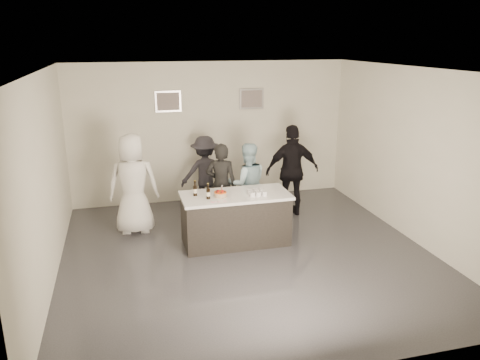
{
  "coord_description": "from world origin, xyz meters",
  "views": [
    {
      "loc": [
        -1.91,
        -6.84,
        3.45
      ],
      "look_at": [
        0.0,
        0.5,
        1.15
      ],
      "focal_mm": 35.0,
      "sensor_mm": 36.0,
      "label": 1
    }
  ],
  "objects_px": {
    "bar_counter": "(236,219)",
    "person_guest_right": "(292,171)",
    "person_guest_left": "(133,184)",
    "beer_bottle_a": "(195,188)",
    "person_main_black": "(221,185)",
    "person_guest_back": "(205,173)",
    "beer_bottle_b": "(208,191)",
    "person_main_blue": "(247,184)",
    "cake": "(220,194)"
  },
  "relations": [
    {
      "from": "bar_counter",
      "to": "person_guest_right",
      "type": "xyz_separation_m",
      "value": [
        1.44,
        1.08,
        0.47
      ]
    },
    {
      "from": "person_guest_left",
      "to": "bar_counter",
      "type": "bearing_deg",
      "value": 155.86
    },
    {
      "from": "beer_bottle_a",
      "to": "person_main_black",
      "type": "relative_size",
      "value": 0.16
    },
    {
      "from": "person_main_black",
      "to": "person_guest_back",
      "type": "distance_m",
      "value": 1.03
    },
    {
      "from": "bar_counter",
      "to": "person_guest_back",
      "type": "height_order",
      "value": "person_guest_back"
    },
    {
      "from": "person_main_black",
      "to": "person_guest_left",
      "type": "height_order",
      "value": "person_guest_left"
    },
    {
      "from": "person_main_black",
      "to": "beer_bottle_a",
      "type": "bearing_deg",
      "value": 73.03
    },
    {
      "from": "beer_bottle_a",
      "to": "beer_bottle_b",
      "type": "bearing_deg",
      "value": -50.17
    },
    {
      "from": "beer_bottle_a",
      "to": "person_main_blue",
      "type": "height_order",
      "value": "person_main_blue"
    },
    {
      "from": "person_guest_left",
      "to": "cake",
      "type": "bearing_deg",
      "value": 149.57
    },
    {
      "from": "cake",
      "to": "beer_bottle_b",
      "type": "bearing_deg",
      "value": -163.6
    },
    {
      "from": "cake",
      "to": "person_main_blue",
      "type": "xyz_separation_m",
      "value": [
        0.72,
        0.91,
        -0.15
      ]
    },
    {
      "from": "bar_counter",
      "to": "cake",
      "type": "bearing_deg",
      "value": -167.75
    },
    {
      "from": "beer_bottle_b",
      "to": "person_guest_right",
      "type": "bearing_deg",
      "value": 31.83
    },
    {
      "from": "bar_counter",
      "to": "person_guest_back",
      "type": "bearing_deg",
      "value": 95.57
    },
    {
      "from": "person_guest_right",
      "to": "person_guest_left",
      "type": "bearing_deg",
      "value": 5.78
    },
    {
      "from": "person_main_black",
      "to": "person_guest_back",
      "type": "bearing_deg",
      "value": -61.23
    },
    {
      "from": "bar_counter",
      "to": "person_guest_left",
      "type": "distance_m",
      "value": 1.98
    },
    {
      "from": "person_main_black",
      "to": "person_guest_back",
      "type": "relative_size",
      "value": 1.04
    },
    {
      "from": "bar_counter",
      "to": "person_main_black",
      "type": "relative_size",
      "value": 1.16
    },
    {
      "from": "bar_counter",
      "to": "person_guest_left",
      "type": "xyz_separation_m",
      "value": [
        -1.67,
        0.95,
        0.48
      ]
    },
    {
      "from": "bar_counter",
      "to": "person_guest_right",
      "type": "distance_m",
      "value": 1.86
    },
    {
      "from": "beer_bottle_a",
      "to": "person_main_black",
      "type": "xyz_separation_m",
      "value": [
        0.62,
        0.76,
        -0.23
      ]
    },
    {
      "from": "beer_bottle_a",
      "to": "person_main_blue",
      "type": "xyz_separation_m",
      "value": [
        1.13,
        0.76,
        -0.24
      ]
    },
    {
      "from": "person_guest_back",
      "to": "cake",
      "type": "bearing_deg",
      "value": 87.99
    },
    {
      "from": "person_guest_back",
      "to": "beer_bottle_b",
      "type": "bearing_deg",
      "value": 81.87
    },
    {
      "from": "person_main_blue",
      "to": "person_guest_left",
      "type": "height_order",
      "value": "person_guest_left"
    },
    {
      "from": "bar_counter",
      "to": "person_guest_left",
      "type": "height_order",
      "value": "person_guest_left"
    },
    {
      "from": "beer_bottle_a",
      "to": "person_main_blue",
      "type": "distance_m",
      "value": 1.38
    },
    {
      "from": "beer_bottle_b",
      "to": "person_guest_back",
      "type": "distance_m",
      "value": 2.04
    },
    {
      "from": "beer_bottle_a",
      "to": "person_main_black",
      "type": "bearing_deg",
      "value": 51.02
    },
    {
      "from": "person_guest_back",
      "to": "person_main_black",
      "type": "bearing_deg",
      "value": 97.51
    },
    {
      "from": "person_main_blue",
      "to": "person_guest_back",
      "type": "distance_m",
      "value": 1.21
    },
    {
      "from": "beer_bottle_b",
      "to": "person_main_black",
      "type": "xyz_separation_m",
      "value": [
        0.43,
        0.98,
        -0.23
      ]
    },
    {
      "from": "beer_bottle_b",
      "to": "person_guest_back",
      "type": "height_order",
      "value": "person_guest_back"
    },
    {
      "from": "person_guest_right",
      "to": "person_guest_back",
      "type": "height_order",
      "value": "person_guest_right"
    },
    {
      "from": "cake",
      "to": "person_guest_back",
      "type": "xyz_separation_m",
      "value": [
        0.09,
        1.94,
        -0.16
      ]
    },
    {
      "from": "bar_counter",
      "to": "person_guest_left",
      "type": "relative_size",
      "value": 1.0
    },
    {
      "from": "person_guest_right",
      "to": "person_guest_back",
      "type": "relative_size",
      "value": 1.19
    },
    {
      "from": "cake",
      "to": "person_guest_back",
      "type": "relative_size",
      "value": 0.14
    },
    {
      "from": "beer_bottle_a",
      "to": "beer_bottle_b",
      "type": "distance_m",
      "value": 0.29
    },
    {
      "from": "cake",
      "to": "beer_bottle_a",
      "type": "distance_m",
      "value": 0.44
    },
    {
      "from": "bar_counter",
      "to": "beer_bottle_b",
      "type": "relative_size",
      "value": 7.15
    },
    {
      "from": "cake",
      "to": "bar_counter",
      "type": "bearing_deg",
      "value": 12.25
    },
    {
      "from": "person_main_blue",
      "to": "person_guest_back",
      "type": "bearing_deg",
      "value": -55.42
    },
    {
      "from": "person_guest_left",
      "to": "beer_bottle_a",
      "type": "bearing_deg",
      "value": 144.76
    },
    {
      "from": "beer_bottle_a",
      "to": "person_guest_left",
      "type": "distance_m",
      "value": 1.31
    },
    {
      "from": "person_main_blue",
      "to": "bar_counter",
      "type": "bearing_deg",
      "value": 65.37
    },
    {
      "from": "bar_counter",
      "to": "person_main_blue",
      "type": "distance_m",
      "value": 1.02
    },
    {
      "from": "person_guest_right",
      "to": "person_guest_back",
      "type": "distance_m",
      "value": 1.82
    }
  ]
}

